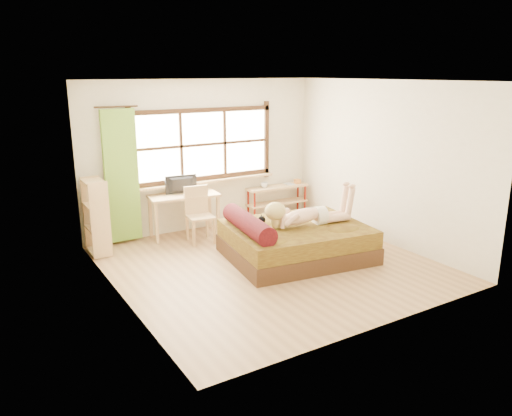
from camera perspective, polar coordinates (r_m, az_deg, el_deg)
floor at (r=7.60m, az=1.62°, el=-6.46°), size 4.50×4.50×0.00m
ceiling at (r=7.06m, az=1.79°, el=14.34°), size 4.50×4.50×0.00m
wall_back at (r=9.14m, az=-6.06°, el=5.99°), size 4.50×0.00×4.50m
wall_front at (r=5.52m, az=14.56°, el=-0.64°), size 4.50×0.00×4.50m
wall_left at (r=6.30m, az=-15.72°, el=1.24°), size 0.00×4.50×4.50m
wall_right at (r=8.63m, az=14.38°, el=5.03°), size 0.00×4.50×4.50m
window at (r=9.09m, az=-6.00°, el=6.96°), size 2.80×0.16×1.46m
curtain at (r=8.53m, az=-15.11°, el=3.50°), size 0.55×0.10×2.20m
bed at (r=7.80m, az=4.31°, el=-3.71°), size 2.30×1.94×0.79m
woman at (r=7.71m, az=5.86°, el=0.31°), size 1.50×0.62×0.63m
kitten at (r=7.41m, az=-0.26°, el=-1.74°), size 0.33×0.17×0.25m
desk at (r=8.80m, az=-8.26°, el=0.92°), size 1.26×0.68×0.75m
monitor at (r=8.79m, az=-8.46°, el=2.64°), size 0.57×0.14×0.32m
chair at (r=8.55m, az=-6.59°, el=-0.34°), size 0.47×0.47×0.94m
pipe_shelf at (r=9.90m, az=2.49°, el=1.59°), size 1.29×0.36×0.72m
cup at (r=9.69m, az=0.97°, el=2.63°), size 0.14×0.14×0.10m
book at (r=9.97m, az=3.40°, el=2.71°), size 0.16×0.21×0.02m
bookshelf at (r=8.24m, az=-17.78°, el=-0.95°), size 0.30×0.53×1.21m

